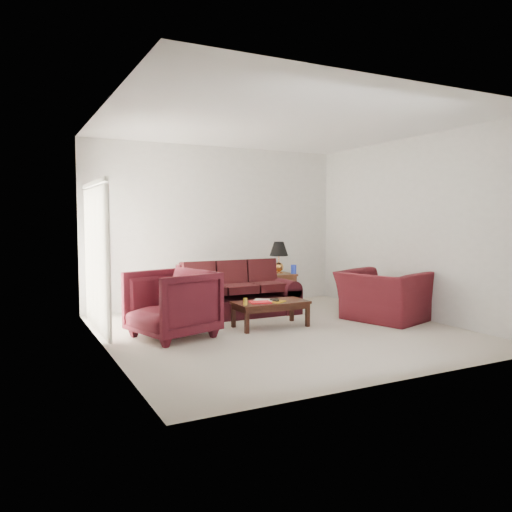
# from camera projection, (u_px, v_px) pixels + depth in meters

# --- Properties ---
(floor) EXTENTS (5.00, 5.00, 0.00)m
(floor) POSITION_uv_depth(u_px,v_px,m) (282.00, 331.00, 7.32)
(floor) COLOR beige
(floor) RESTS_ON ground
(blinds) EXTENTS (0.10, 2.00, 2.16)m
(blinds) POSITION_uv_depth(u_px,v_px,m) (95.00, 257.00, 7.30)
(blinds) COLOR silver
(blinds) RESTS_ON ground
(sofa) EXTENTS (2.14, 0.94, 0.87)m
(sofa) POSITION_uv_depth(u_px,v_px,m) (236.00, 290.00, 8.47)
(sofa) COLOR black
(sofa) RESTS_ON ground
(throw_pillow) EXTENTS (0.43, 0.24, 0.43)m
(throw_pillow) POSITION_uv_depth(u_px,v_px,m) (192.00, 274.00, 8.66)
(throw_pillow) COLOR black
(throw_pillow) RESTS_ON sofa
(end_table) EXTENTS (0.56, 0.56, 0.60)m
(end_table) POSITION_uv_depth(u_px,v_px,m) (278.00, 289.00, 9.56)
(end_table) COLOR brown
(end_table) RESTS_ON ground
(table_lamp) EXTENTS (0.37, 0.37, 0.60)m
(table_lamp) POSITION_uv_depth(u_px,v_px,m) (279.00, 257.00, 9.59)
(table_lamp) COLOR #E69947
(table_lamp) RESTS_ON end_table
(clock) EXTENTS (0.14, 0.06, 0.13)m
(clock) POSITION_uv_depth(u_px,v_px,m) (271.00, 271.00, 9.29)
(clock) COLOR silver
(clock) RESTS_ON end_table
(blue_canister) EXTENTS (0.14, 0.14, 0.17)m
(blue_canister) POSITION_uv_depth(u_px,v_px,m) (294.00, 269.00, 9.48)
(blue_canister) COLOR #1D31BD
(blue_canister) RESTS_ON end_table
(picture_frame) EXTENTS (0.12, 0.15, 0.05)m
(picture_frame) POSITION_uv_depth(u_px,v_px,m) (266.00, 269.00, 9.61)
(picture_frame) COLOR silver
(picture_frame) RESTS_ON end_table
(floor_lamp) EXTENTS (0.26, 0.26, 1.48)m
(floor_lamp) POSITION_uv_depth(u_px,v_px,m) (101.00, 274.00, 8.23)
(floor_lamp) COLOR white
(floor_lamp) RESTS_ON ground
(armchair_left) EXTENTS (1.29, 1.27, 0.95)m
(armchair_left) POSITION_uv_depth(u_px,v_px,m) (172.00, 304.00, 6.89)
(armchair_left) COLOR #3D0E16
(armchair_left) RESTS_ON ground
(armchair_right) EXTENTS (1.40, 1.50, 0.80)m
(armchair_right) POSITION_uv_depth(u_px,v_px,m) (383.00, 296.00, 8.05)
(armchair_right) COLOR #440F16
(armchair_right) RESTS_ON ground
(coffee_table) EXTENTS (1.13, 0.57, 0.39)m
(coffee_table) POSITION_uv_depth(u_px,v_px,m) (271.00, 314.00, 7.59)
(coffee_table) COLOR black
(coffee_table) RESTS_ON ground
(magazine_red) EXTENTS (0.34, 0.29, 0.02)m
(magazine_red) POSITION_uv_depth(u_px,v_px,m) (260.00, 302.00, 7.44)
(magazine_red) COLOR red
(magazine_red) RESTS_ON coffee_table
(magazine_white) EXTENTS (0.36, 0.35, 0.02)m
(magazine_white) POSITION_uv_depth(u_px,v_px,m) (264.00, 300.00, 7.62)
(magazine_white) COLOR beige
(magazine_white) RESTS_ON coffee_table
(magazine_orange) EXTENTS (0.31, 0.29, 0.01)m
(magazine_orange) POSITION_uv_depth(u_px,v_px,m) (277.00, 302.00, 7.52)
(magazine_orange) COLOR #C28E16
(magazine_orange) RESTS_ON coffee_table
(remote_a) EXTENTS (0.07, 0.18, 0.02)m
(remote_a) POSITION_uv_depth(u_px,v_px,m) (274.00, 300.00, 7.51)
(remote_a) COLOR black
(remote_a) RESTS_ON coffee_table
(remote_b) EXTENTS (0.10, 0.17, 0.02)m
(remote_b) POSITION_uv_depth(u_px,v_px,m) (277.00, 299.00, 7.59)
(remote_b) COLOR black
(remote_b) RESTS_ON coffee_table
(yellow_glass) EXTENTS (0.06, 0.06, 0.11)m
(yellow_glass) POSITION_uv_depth(u_px,v_px,m) (245.00, 301.00, 7.24)
(yellow_glass) COLOR gold
(yellow_glass) RESTS_ON coffee_table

